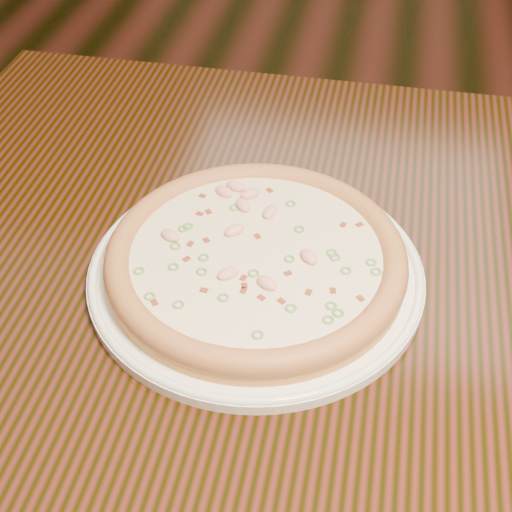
# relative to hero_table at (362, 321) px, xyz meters

# --- Properties ---
(ground) EXTENTS (9.00, 9.00, 0.00)m
(ground) POSITION_rel_hero_table_xyz_m (-0.19, 0.16, -0.65)
(ground) COLOR black
(hero_table) EXTENTS (1.20, 0.80, 0.75)m
(hero_table) POSITION_rel_hero_table_xyz_m (0.00, 0.00, 0.00)
(hero_table) COLOR black
(hero_table) RESTS_ON ground
(plate) EXTENTS (0.36, 0.36, 0.02)m
(plate) POSITION_rel_hero_table_xyz_m (-0.12, -0.05, 0.11)
(plate) COLOR white
(plate) RESTS_ON hero_table
(pizza) EXTENTS (0.32, 0.32, 0.03)m
(pizza) POSITION_rel_hero_table_xyz_m (-0.12, -0.05, 0.13)
(pizza) COLOR #CF8745
(pizza) RESTS_ON plate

